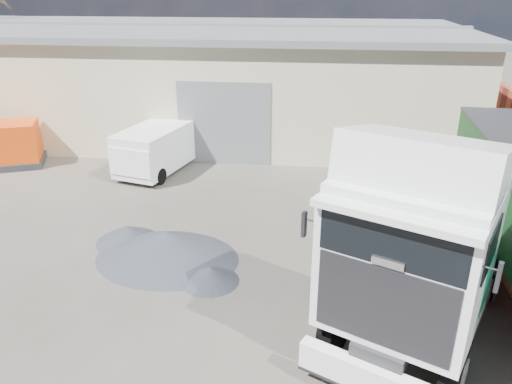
# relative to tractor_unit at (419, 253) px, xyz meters

# --- Properties ---
(ground) EXTENTS (120.00, 120.00, 0.00)m
(ground) POSITION_rel_tractor_unit_xyz_m (-4.17, 0.96, -2.14)
(ground) COLOR #2C2923
(ground) RESTS_ON ground
(warehouse) EXTENTS (30.60, 12.60, 5.42)m
(warehouse) POSITION_rel_tractor_unit_xyz_m (-10.17, 16.96, 0.53)
(warehouse) COLOR #C2BA95
(warehouse) RESTS_ON ground
(tractor_unit) EXTENTS (5.82, 7.92, 5.08)m
(tractor_unit) POSITION_rel_tractor_unit_xyz_m (0.00, 0.00, 0.00)
(tractor_unit) COLOR black
(tractor_unit) RESTS_ON ground
(panel_van) EXTENTS (3.04, 5.02, 1.92)m
(panel_van) POSITION_rel_tractor_unit_xyz_m (-8.77, 9.85, -1.15)
(panel_van) COLOR black
(panel_van) RESTS_ON ground
(orange_skip) EXTENTS (3.53, 2.88, 1.90)m
(orange_skip) POSITION_rel_tractor_unit_xyz_m (-15.57, 9.53, -1.31)
(orange_skip) COLOR #2D2D30
(orange_skip) RESTS_ON ground
(gravel_heap) EXTENTS (4.94, 4.65, 0.88)m
(gravel_heap) POSITION_rel_tractor_unit_xyz_m (-6.50, 2.71, -1.73)
(gravel_heap) COLOR black
(gravel_heap) RESTS_ON ground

